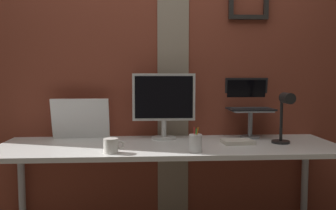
{
  "coord_description": "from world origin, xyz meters",
  "views": [
    {
      "loc": [
        -0.06,
        -2.23,
        1.18
      ],
      "look_at": [
        0.08,
        0.13,
        0.98
      ],
      "focal_mm": 37.6,
      "sensor_mm": 36.0,
      "label": 1
    }
  ],
  "objects_px": {
    "monitor": "(164,100)",
    "laptop": "(248,100)",
    "desk_lamp": "(285,113)",
    "pen_cup": "(195,143)",
    "coffee_mug": "(111,146)",
    "whiteboard_panel": "(80,119)"
  },
  "relations": [
    {
      "from": "pen_cup",
      "to": "coffee_mug",
      "type": "height_order",
      "value": "pen_cup"
    },
    {
      "from": "desk_lamp",
      "to": "pen_cup",
      "type": "distance_m",
      "value": 0.65
    },
    {
      "from": "desk_lamp",
      "to": "coffee_mug",
      "type": "relative_size",
      "value": 2.78
    },
    {
      "from": "whiteboard_panel",
      "to": "pen_cup",
      "type": "height_order",
      "value": "whiteboard_panel"
    },
    {
      "from": "laptop",
      "to": "desk_lamp",
      "type": "distance_m",
      "value": 0.37
    },
    {
      "from": "whiteboard_panel",
      "to": "monitor",
      "type": "bearing_deg",
      "value": -3.23
    },
    {
      "from": "desk_lamp",
      "to": "monitor",
      "type": "bearing_deg",
      "value": 160.83
    },
    {
      "from": "laptop",
      "to": "desk_lamp",
      "type": "bearing_deg",
      "value": -66.49
    },
    {
      "from": "desk_lamp",
      "to": "pen_cup",
      "type": "xyz_separation_m",
      "value": [
        -0.6,
        -0.18,
        -0.16
      ]
    },
    {
      "from": "laptop",
      "to": "desk_lamp",
      "type": "xyz_separation_m",
      "value": [
        0.14,
        -0.33,
        -0.06
      ]
    },
    {
      "from": "whiteboard_panel",
      "to": "coffee_mug",
      "type": "distance_m",
      "value": 0.56
    },
    {
      "from": "monitor",
      "to": "laptop",
      "type": "height_order",
      "value": "monitor"
    },
    {
      "from": "desk_lamp",
      "to": "laptop",
      "type": "bearing_deg",
      "value": 113.51
    },
    {
      "from": "whiteboard_panel",
      "to": "coffee_mug",
      "type": "relative_size",
      "value": 3.29
    },
    {
      "from": "monitor",
      "to": "coffee_mug",
      "type": "bearing_deg",
      "value": -126.2
    },
    {
      "from": "monitor",
      "to": "whiteboard_panel",
      "type": "relative_size",
      "value": 1.15
    },
    {
      "from": "pen_cup",
      "to": "coffee_mug",
      "type": "xyz_separation_m",
      "value": [
        -0.49,
        0.0,
        -0.01
      ]
    },
    {
      "from": "pen_cup",
      "to": "coffee_mug",
      "type": "distance_m",
      "value": 0.49
    },
    {
      "from": "laptop",
      "to": "coffee_mug",
      "type": "distance_m",
      "value": 1.1
    },
    {
      "from": "monitor",
      "to": "whiteboard_panel",
      "type": "xyz_separation_m",
      "value": [
        -0.59,
        0.03,
        -0.13
      ]
    },
    {
      "from": "laptop",
      "to": "pen_cup",
      "type": "height_order",
      "value": "laptop"
    },
    {
      "from": "monitor",
      "to": "laptop",
      "type": "xyz_separation_m",
      "value": [
        0.62,
        0.06,
        -0.01
      ]
    }
  ]
}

